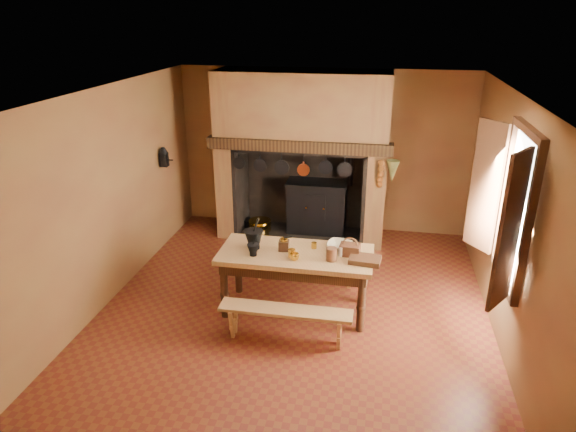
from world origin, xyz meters
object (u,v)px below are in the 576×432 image
(mixing_bowl, at_px, (339,246))
(wicker_basket, at_px, (350,249))
(coffee_grinder, at_px, (284,245))
(bench_front, at_px, (286,317))
(iron_range, at_px, (317,206))
(work_table, at_px, (296,262))

(mixing_bowl, height_order, wicker_basket, wicker_basket)
(mixing_bowl, bearing_deg, coffee_grinder, -165.44)
(bench_front, bearing_deg, mixing_bowl, 59.98)
(iron_range, bearing_deg, wicker_basket, -74.00)
(mixing_bowl, bearing_deg, iron_range, 103.86)
(iron_range, distance_m, coffee_grinder, 2.60)
(iron_range, distance_m, work_table, 2.61)
(iron_range, xyz_separation_m, mixing_bowl, (0.59, -2.39, 0.39))
(bench_front, xyz_separation_m, wicker_basket, (0.67, 0.75, 0.59))
(work_table, bearing_deg, bench_front, -90.00)
(iron_range, distance_m, wicker_basket, 2.69)
(bench_front, height_order, coffee_grinder, coffee_grinder)
(bench_front, relative_size, coffee_grinder, 7.93)
(iron_range, bearing_deg, bench_front, -88.97)
(work_table, relative_size, bench_front, 1.24)
(work_table, height_order, mixing_bowl, mixing_bowl)
(mixing_bowl, relative_size, wicker_basket, 1.20)
(coffee_grinder, distance_m, wicker_basket, 0.83)
(wicker_basket, bearing_deg, bench_front, -127.36)
(wicker_basket, bearing_deg, mixing_bowl, 135.42)
(mixing_bowl, bearing_deg, work_table, -157.74)
(iron_range, relative_size, wicker_basket, 6.09)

